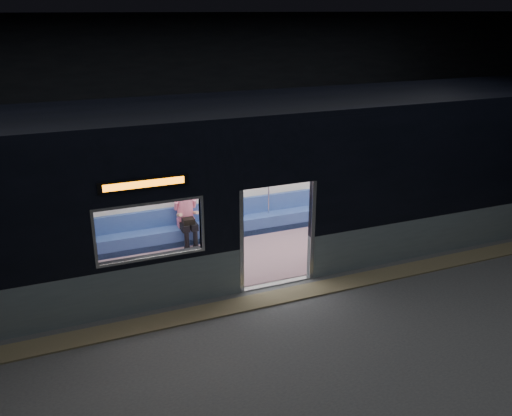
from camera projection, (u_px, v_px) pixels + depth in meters
station_floor at (300, 310)px, 9.73m from camera, size 24.00×14.00×0.01m
station_envelope at (307, 105)px, 8.46m from camera, size 24.00×14.00×5.00m
tactile_strip at (287, 295)px, 10.20m from camera, size 22.80×0.50×0.03m
metro_car at (248, 174)px, 11.29m from camera, size 18.00×3.04×3.35m
passenger at (186, 213)px, 12.14m from camera, size 0.41×0.67×1.33m
handbag at (188, 221)px, 11.99m from camera, size 0.30×0.27×0.13m
transit_map at (348, 160)px, 13.71m from camera, size 1.04×0.03×0.68m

